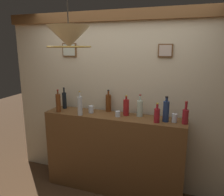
{
  "coord_description": "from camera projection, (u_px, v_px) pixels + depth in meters",
  "views": [
    {
      "loc": [
        0.92,
        -1.83,
        2.03
      ],
      "look_at": [
        0.0,
        0.78,
        1.37
      ],
      "focal_mm": 35.24,
      "sensor_mm": 36.0,
      "label": 1
    }
  ],
  "objects": [
    {
      "name": "liquor_bottle_rye",
      "position": [
        80.0,
        106.0,
        2.93
      ],
      "size": [
        0.07,
        0.07,
        0.33
      ],
      "color": "silver",
      "rests_on": "bar_shelf_unit"
    },
    {
      "name": "liquor_bottle_port",
      "position": [
        185.0,
        116.0,
        2.61
      ],
      "size": [
        0.07,
        0.07,
        0.27
      ],
      "color": "maroon",
      "rests_on": "bar_shelf_unit"
    },
    {
      "name": "liquor_bottle_scotch",
      "position": [
        58.0,
        103.0,
        3.08
      ],
      "size": [
        0.07,
        0.07,
        0.32
      ],
      "color": "brown",
      "rests_on": "bar_shelf_unit"
    },
    {
      "name": "liquor_bottle_gin",
      "position": [
        64.0,
        100.0,
        3.25
      ],
      "size": [
        0.06,
        0.06,
        0.31
      ],
      "color": "black",
      "rests_on": "bar_shelf_unit"
    },
    {
      "name": "panelled_rear_partition",
      "position": [
        119.0,
        96.0,
        3.14
      ],
      "size": [
        3.42,
        0.15,
        2.49
      ],
      "color": "beige",
      "rests_on": "ground"
    },
    {
      "name": "glass_tumbler_highball",
      "position": [
        118.0,
        114.0,
        2.89
      ],
      "size": [
        0.07,
        0.07,
        0.07
      ],
      "color": "silver",
      "rests_on": "bar_shelf_unit"
    },
    {
      "name": "liquor_bottle_mezcal",
      "position": [
        157.0,
        115.0,
        2.65
      ],
      "size": [
        0.07,
        0.07,
        0.24
      ],
      "color": "maroon",
      "rests_on": "bar_shelf_unit"
    },
    {
      "name": "glass_tumbler_shot",
      "position": [
        91.0,
        109.0,
        3.05
      ],
      "size": [
        0.07,
        0.07,
        0.1
      ],
      "color": "silver",
      "rests_on": "bar_shelf_unit"
    },
    {
      "name": "bar_shelf_unit",
      "position": [
        113.0,
        153.0,
        3.08
      ],
      "size": [
        1.92,
        0.38,
        1.12
      ],
      "primitive_type": "cube",
      "color": "brown",
      "rests_on": "ground"
    },
    {
      "name": "glass_tumbler_rocks",
      "position": [
        174.0,
        118.0,
        2.67
      ],
      "size": [
        0.07,
        0.07,
        0.11
      ],
      "color": "silver",
      "rests_on": "bar_shelf_unit"
    },
    {
      "name": "liquor_bottle_bourbon",
      "position": [
        166.0,
        111.0,
        2.68
      ],
      "size": [
        0.08,
        0.08,
        0.32
      ],
      "color": "navy",
      "rests_on": "bar_shelf_unit"
    },
    {
      "name": "pendant_lamp",
      "position": [
        69.0,
        37.0,
        2.03
      ],
      "size": [
        0.41,
        0.41,
        0.49
      ],
      "color": "beige"
    },
    {
      "name": "liquor_bottle_whiskey",
      "position": [
        108.0,
        103.0,
        3.1
      ],
      "size": [
        0.08,
        0.08,
        0.31
      ],
      "color": "brown",
      "rests_on": "bar_shelf_unit"
    },
    {
      "name": "liquor_bottle_rum",
      "position": [
        140.0,
        108.0,
        2.88
      ],
      "size": [
        0.08,
        0.08,
        0.29
      ],
      "color": "beige",
      "rests_on": "bar_shelf_unit"
    },
    {
      "name": "liquor_bottle_amaro",
      "position": [
        126.0,
        107.0,
        2.93
      ],
      "size": [
        0.08,
        0.08,
        0.27
      ],
      "color": "#A31D20",
      "rests_on": "bar_shelf_unit"
    }
  ]
}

